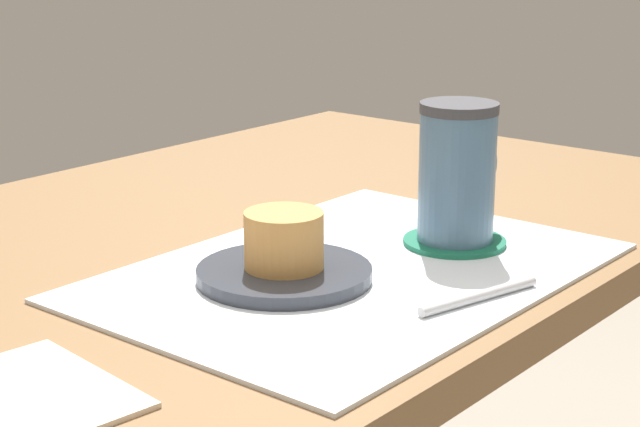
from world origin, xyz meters
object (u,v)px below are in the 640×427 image
object	(u,v)px
pastry	(284,240)
coffee_mug	(458,172)
pastry_plate	(284,274)
dining_table	(170,333)

from	to	relation	value
pastry	coffee_mug	xyz separation A→B (m)	(0.19, -0.06, 0.04)
pastry_plate	pastry	bearing A→B (deg)	0.00
dining_table	pastry	world-z (taller)	pastry
dining_table	coffee_mug	size ratio (longest dim) A/B	10.23
pastry_plate	coffee_mug	size ratio (longest dim) A/B	1.15
dining_table	pastry	distance (m)	0.19
dining_table	coffee_mug	distance (m)	0.32
dining_table	pastry	bearing A→B (deg)	-85.89
dining_table	coffee_mug	world-z (taller)	coffee_mug
pastry	pastry_plate	bearing A→B (deg)	0.00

